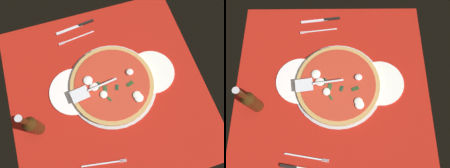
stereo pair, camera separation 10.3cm
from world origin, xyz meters
The scene contains 9 objects.
ground_plane centered at (0.00, 0.00, -0.40)cm, with size 91.04×91.04×0.80cm, color #A71A10.
checker_pattern centered at (0.00, 0.00, 0.05)cm, with size 91.04×91.04×0.10cm.
pizza_pan centered at (-2.81, -1.83, 0.50)cm, with size 42.12×42.12×0.80cm, color #B4B0B5.
dinner_plate_left centered at (-23.02, -2.62, 0.60)cm, with size 22.23×22.23×1.00cm, color white.
dinner_plate_right centered at (15.26, -4.09, 0.60)cm, with size 22.96×22.96×1.00cm, color white.
pizza centered at (-2.81, -1.76, 1.91)cm, with size 39.35×39.35×3.18cm.
pizza_server centered at (7.33, -1.29, 4.41)cm, with size 22.49×7.03×1.00cm.
place_setting_near centered at (5.83, -35.09, 0.45)cm, with size 21.77×16.33×1.40cm.
beer_bottle centered at (34.26, 8.16, 9.21)cm, with size 5.61×5.61×24.14cm.
Camera 1 is at (7.59, 31.79, 100.88)cm, focal length 35.91 mm.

